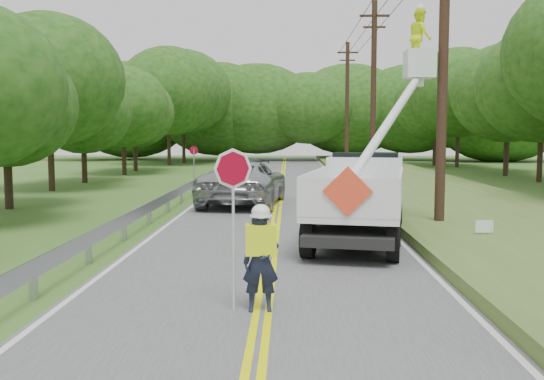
{
  "coord_description": "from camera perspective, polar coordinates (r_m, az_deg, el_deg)",
  "views": [
    {
      "loc": [
        0.43,
        -9.47,
        2.96
      ],
      "look_at": [
        0.0,
        6.0,
        1.5
      ],
      "focal_mm": 40.26,
      "sensor_mm": 36.0,
      "label": 1
    }
  ],
  "objects": [
    {
      "name": "bucket_truck",
      "position": [
        17.6,
        8.85,
        0.62
      ],
      "size": [
        4.11,
        6.98,
        6.58
      ],
      "color": "black",
      "rests_on": "road"
    },
    {
      "name": "road",
      "position": [
        23.66,
        0.54,
        -1.78
      ],
      "size": [
        7.2,
        96.0,
        0.03
      ],
      "color": "#4E4F51",
      "rests_on": "ground"
    },
    {
      "name": "tall_grass_verge",
      "position": [
        24.56,
        17.34,
        -1.43
      ],
      "size": [
        7.0,
        96.0,
        0.3
      ],
      "primitive_type": "cube",
      "color": "#496727",
      "rests_on": "ground"
    },
    {
      "name": "suv_silver",
      "position": [
        25.07,
        -2.66,
        0.7
      ],
      "size": [
        3.54,
        6.69,
        1.79
      ],
      "primitive_type": "imported",
      "rotation": [
        0.0,
        0.0,
        3.05
      ],
      "color": "#A4A5AA",
      "rests_on": "road"
    },
    {
      "name": "flagger",
      "position": [
        10.04,
        -1.14,
        -5.98
      ],
      "size": [
        1.07,
        0.44,
        2.69
      ],
      "color": "#191E33",
      "rests_on": "road"
    },
    {
      "name": "treeline_left",
      "position": [
        44.11,
        -12.91,
        8.82
      ],
      "size": [
        10.32,
        56.18,
        10.95
      ],
      "color": "#332319",
      "rests_on": "ground"
    },
    {
      "name": "yard_sign",
      "position": [
        16.93,
        19.23,
        -3.33
      ],
      "size": [
        0.47,
        0.04,
        0.67
      ],
      "color": "white",
      "rests_on": "ground"
    },
    {
      "name": "utility_poles",
      "position": [
        26.98,
        11.52,
        10.19
      ],
      "size": [
        1.6,
        43.3,
        10.0
      ],
      "color": "black",
      "rests_on": "ground"
    },
    {
      "name": "guardrail",
      "position": [
        24.9,
        -8.71,
        -0.22
      ],
      "size": [
        0.18,
        48.0,
        0.77
      ],
      "color": "#9B9FA3",
      "rests_on": "ground"
    },
    {
      "name": "suv_darkgrey",
      "position": [
        36.96,
        -2.3,
        1.91
      ],
      "size": [
        3.08,
        5.17,
        1.4
      ],
      "primitive_type": "imported",
      "rotation": [
        0.0,
        0.0,
        3.39
      ],
      "color": "#393B41",
      "rests_on": "road"
    },
    {
      "name": "stop_sign_permanent",
      "position": [
        32.71,
        -7.32,
        2.73
      ],
      "size": [
        0.47,
        0.12,
        2.26
      ],
      "color": "#9B9FA3",
      "rests_on": "ground"
    },
    {
      "name": "treeline_horizon",
      "position": [
        65.79,
        2.5,
        7.59
      ],
      "size": [
        56.39,
        14.81,
        11.24
      ],
      "color": "#16420F",
      "rests_on": "ground"
    },
    {
      "name": "ground",
      "position": [
        9.93,
        -0.98,
        -11.94
      ],
      "size": [
        140.0,
        140.0,
        0.0
      ],
      "primitive_type": "plane",
      "color": "#2E5F1C",
      "rests_on": "ground"
    }
  ]
}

